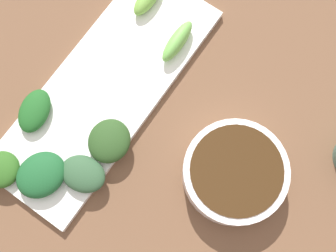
% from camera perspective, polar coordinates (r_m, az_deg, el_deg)
% --- Properties ---
extents(tabletop, '(2.10, 2.10, 0.02)m').
position_cam_1_polar(tabletop, '(0.62, -1.24, -1.59)').
color(tabletop, brown).
rests_on(tabletop, ground).
extents(sauce_bowl, '(0.14, 0.14, 0.04)m').
position_cam_1_polar(sauce_bowl, '(0.59, 8.84, -6.11)').
color(sauce_bowl, white).
rests_on(sauce_bowl, tabletop).
extents(serving_plate, '(0.15, 0.39, 0.01)m').
position_cam_1_polar(serving_plate, '(0.63, -8.18, 5.00)').
color(serving_plate, white).
rests_on(serving_plate, tabletop).
extents(broccoli_leafy_0, '(0.06, 0.07, 0.02)m').
position_cam_1_polar(broccoli_leafy_0, '(0.63, -17.30, 1.94)').
color(broccoli_leafy_0, '#1C5720').
rests_on(broccoli_leafy_0, serving_plate).
extents(broccoli_leafy_1, '(0.07, 0.06, 0.02)m').
position_cam_1_polar(broccoli_leafy_1, '(0.59, -11.21, -6.26)').
color(broccoli_leafy_1, '#2F5434').
rests_on(broccoli_leafy_1, serving_plate).
extents(broccoli_leafy_3, '(0.07, 0.08, 0.03)m').
position_cam_1_polar(broccoli_leafy_3, '(0.59, -7.80, -1.98)').
color(broccoli_leafy_3, '#27471D').
rests_on(broccoli_leafy_3, serving_plate).
extents(broccoli_leafy_4, '(0.08, 0.08, 0.03)m').
position_cam_1_polar(broccoli_leafy_4, '(0.60, -16.50, -6.23)').
color(broccoli_leafy_4, '#1A5529').
rests_on(broccoli_leafy_4, serving_plate).
extents(broccoli_leafy_5, '(0.06, 0.06, 0.02)m').
position_cam_1_polar(broccoli_leafy_5, '(0.62, -21.26, -5.41)').
color(broccoli_leafy_5, '#2A5C1C').
rests_on(broccoli_leafy_5, serving_plate).
extents(broccoli_stalk_6, '(0.02, 0.07, 0.03)m').
position_cam_1_polar(broccoli_stalk_6, '(0.63, 1.24, 11.18)').
color(broccoli_stalk_6, '#6DB84F').
rests_on(broccoli_stalk_6, serving_plate).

